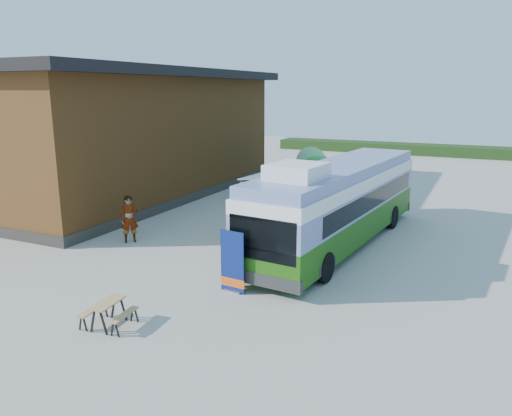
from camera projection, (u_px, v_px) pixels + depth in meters
The scene contains 10 objects.
ground at pixel (201, 273), 17.65m from camera, with size 100.00×100.00×0.00m, color #BCB7AD.
barn at pixel (136, 136), 29.96m from camera, with size 9.60×21.20×7.50m.
hedge at pixel (479, 152), 47.73m from camera, with size 40.00×3.00×1.00m, color #264419.
bus at pixel (339, 201), 20.45m from camera, with size 3.99×12.91×3.90m.
awning at pixel (294, 173), 21.40m from camera, with size 3.19×4.66×0.53m.
banner at pixel (232, 268), 15.79m from camera, with size 0.88×0.24×2.03m.
picnic_table at pixel (108, 308), 13.56m from camera, with size 1.34×1.22×0.71m.
person_a at pixel (130, 219), 21.01m from camera, with size 0.73×0.48×2.01m, color #999999.
person_b at pixel (318, 217), 22.14m from camera, with size 0.79×0.62×1.63m, color #999999.
slurry_tanker at pixel (314, 167), 31.95m from camera, with size 3.86×6.44×2.55m.
Camera 1 is at (8.81, -14.25, 6.32)m, focal length 35.00 mm.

